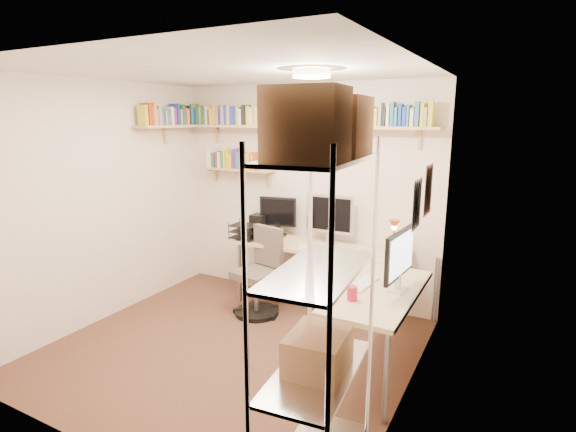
% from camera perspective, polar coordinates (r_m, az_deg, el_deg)
% --- Properties ---
extents(ground, '(3.20, 3.20, 0.00)m').
position_cam_1_polar(ground, '(4.43, -7.10, -16.32)').
color(ground, '#4F3022').
rests_on(ground, ground).
extents(room_shell, '(3.24, 3.04, 2.52)m').
position_cam_1_polar(room_shell, '(3.93, -7.63, 3.90)').
color(room_shell, beige).
rests_on(room_shell, ground).
extents(wall_shelves, '(3.12, 1.09, 0.80)m').
position_cam_1_polar(wall_shelves, '(5.21, -3.30, 11.36)').
color(wall_shelves, tan).
rests_on(wall_shelves, ground).
extents(corner_desk, '(2.29, 1.94, 1.29)m').
position_cam_1_polar(corner_desk, '(4.70, 4.42, -4.78)').
color(corner_desk, '#DAB68E').
rests_on(corner_desk, ground).
extents(office_chair, '(0.52, 0.53, 0.96)m').
position_cam_1_polar(office_chair, '(4.96, -3.58, -7.86)').
color(office_chair, black).
rests_on(office_chair, ground).
extents(wire_rack, '(0.50, 0.91, 2.26)m').
position_cam_1_polar(wire_rack, '(2.32, 4.03, -0.91)').
color(wire_rack, silver).
rests_on(wire_rack, ground).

